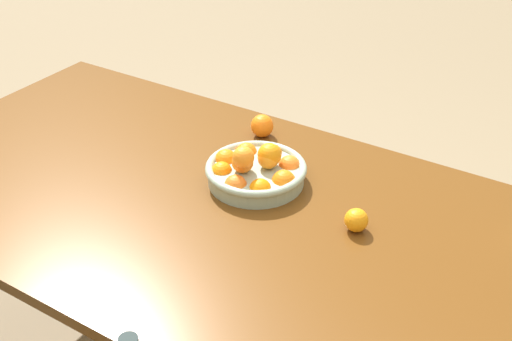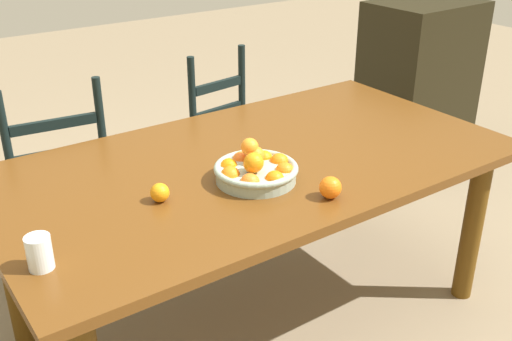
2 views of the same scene
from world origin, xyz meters
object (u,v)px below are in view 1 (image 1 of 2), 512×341
at_px(dining_table, 198,224).
at_px(fruit_bowl, 256,170).
at_px(orange_loose_0, 262,126).
at_px(orange_loose_1, 356,220).

bearing_deg(dining_table, fruit_bowl, -124.58).
bearing_deg(fruit_bowl, dining_table, 55.42).
distance_m(dining_table, orange_loose_0, 0.43).
relative_size(dining_table, fruit_bowl, 6.64).
bearing_deg(orange_loose_1, fruit_bowl, -9.15).
relative_size(fruit_bowl, orange_loose_0, 3.96).
distance_m(dining_table, fruit_bowl, 0.23).
distance_m(fruit_bowl, orange_loose_0, 0.28).
height_order(fruit_bowl, orange_loose_1, fruit_bowl).
relative_size(orange_loose_0, orange_loose_1, 1.18).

